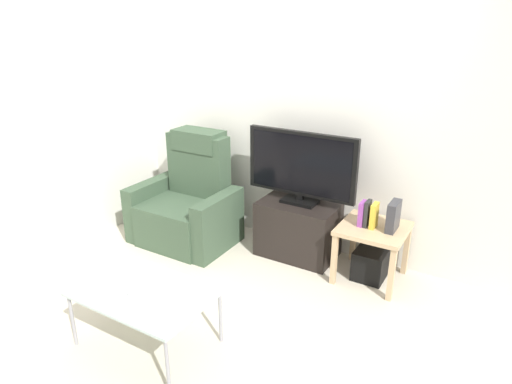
% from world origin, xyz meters
% --- Properties ---
extents(ground_plane, '(6.40, 6.40, 0.00)m').
position_xyz_m(ground_plane, '(0.00, 0.00, 0.00)').
color(ground_plane, beige).
extents(wall_back, '(6.40, 0.06, 2.60)m').
position_xyz_m(wall_back, '(0.00, 1.13, 1.30)').
color(wall_back, silver).
rests_on(wall_back, ground).
extents(wall_side, '(0.06, 4.48, 2.60)m').
position_xyz_m(wall_side, '(-1.88, 0.00, 1.30)').
color(wall_side, silver).
rests_on(wall_side, ground).
extents(tv_stand, '(0.71, 0.45, 0.52)m').
position_xyz_m(tv_stand, '(0.10, 0.84, 0.26)').
color(tv_stand, black).
rests_on(tv_stand, ground).
extents(television, '(1.03, 0.20, 0.66)m').
position_xyz_m(television, '(0.10, 0.86, 0.88)').
color(television, black).
rests_on(television, tv_stand).
extents(recliner_armchair, '(0.98, 0.78, 1.08)m').
position_xyz_m(recliner_armchair, '(-1.00, 0.59, 0.37)').
color(recliner_armchair, '#384C38').
rests_on(recliner_armchair, ground).
extents(side_table, '(0.54, 0.54, 0.49)m').
position_xyz_m(side_table, '(0.82, 0.78, 0.41)').
color(side_table, tan).
rests_on(side_table, ground).
extents(subwoofer_box, '(0.26, 0.26, 0.26)m').
position_xyz_m(subwoofer_box, '(0.82, 0.78, 0.13)').
color(subwoofer_box, black).
rests_on(subwoofer_box, ground).
extents(book_leftmost, '(0.04, 0.12, 0.21)m').
position_xyz_m(book_leftmost, '(0.72, 0.76, 0.59)').
color(book_leftmost, purple).
rests_on(book_leftmost, side_table).
extents(book_middle, '(0.03, 0.11, 0.22)m').
position_xyz_m(book_middle, '(0.76, 0.76, 0.60)').
color(book_middle, '#262626').
rests_on(book_middle, side_table).
extents(book_rightmost, '(0.04, 0.12, 0.21)m').
position_xyz_m(book_rightmost, '(0.81, 0.76, 0.60)').
color(book_rightmost, gold).
rests_on(book_rightmost, side_table).
extents(game_console, '(0.07, 0.20, 0.25)m').
position_xyz_m(game_console, '(0.96, 0.79, 0.61)').
color(game_console, '#333338').
rests_on(game_console, side_table).
extents(coffee_table, '(0.90, 0.60, 0.42)m').
position_xyz_m(coffee_table, '(-0.23, -0.81, 0.39)').
color(coffee_table, '#B2C6C1').
rests_on(coffee_table, ground).
extents(cell_phone, '(0.12, 0.17, 0.01)m').
position_xyz_m(cell_phone, '(-0.25, -0.84, 0.42)').
color(cell_phone, '#B7B7BC').
rests_on(cell_phone, coffee_table).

